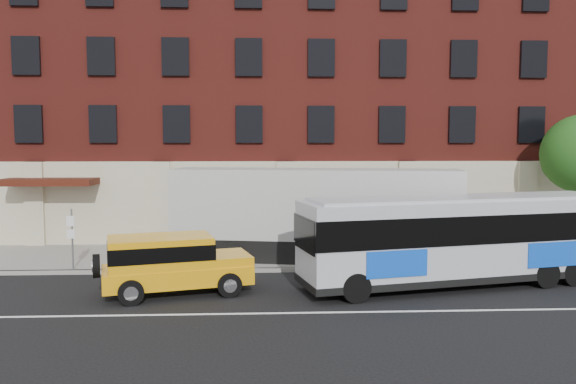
{
  "coord_description": "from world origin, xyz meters",
  "views": [
    {
      "loc": [
        -1.2,
        -16.03,
        5.01
      ],
      "look_at": [
        -0.17,
        5.5,
        3.18
      ],
      "focal_mm": 35.65,
      "sensor_mm": 36.0,
      "label": 1
    }
  ],
  "objects_px": {
    "city_bus": "(462,237)",
    "yellow_suv": "(170,261)",
    "sign_pole": "(72,236)",
    "shipping_container": "(315,217)"
  },
  "relations": [
    {
      "from": "city_bus",
      "to": "yellow_suv",
      "type": "bearing_deg",
      "value": -176.17
    },
    {
      "from": "sign_pole",
      "to": "shipping_container",
      "type": "relative_size",
      "value": 0.21
    },
    {
      "from": "yellow_suv",
      "to": "shipping_container",
      "type": "distance_m",
      "value": 7.15
    },
    {
      "from": "yellow_suv",
      "to": "shipping_container",
      "type": "relative_size",
      "value": 0.44
    },
    {
      "from": "sign_pole",
      "to": "city_bus",
      "type": "relative_size",
      "value": 0.21
    },
    {
      "from": "city_bus",
      "to": "shipping_container",
      "type": "relative_size",
      "value": 0.98
    },
    {
      "from": "yellow_suv",
      "to": "shipping_container",
      "type": "xyz_separation_m",
      "value": [
        5.28,
        4.74,
        0.83
      ]
    },
    {
      "from": "sign_pole",
      "to": "shipping_container",
      "type": "height_order",
      "value": "shipping_container"
    },
    {
      "from": "sign_pole",
      "to": "yellow_suv",
      "type": "height_order",
      "value": "sign_pole"
    },
    {
      "from": "city_bus",
      "to": "shipping_container",
      "type": "bearing_deg",
      "value": 139.77
    }
  ]
}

